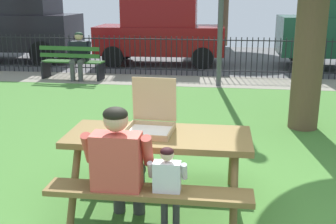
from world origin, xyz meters
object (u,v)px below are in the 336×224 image
adult_at_table (120,163)px  parked_car_far_left (4,20)px  pizza_box_open (151,118)px  parked_car_left (161,31)px  picnic_table_foreground (159,151)px  park_bench_left (72,63)px  person_on_park_bench (79,53)px  child_at_table (168,182)px

adult_at_table → parked_car_far_left: size_ratio=0.25×
pizza_box_open → parked_car_left: parked_car_left is taller
pizza_box_open → adult_at_table: size_ratio=0.43×
picnic_table_foreground → park_bench_left: park_bench_left is taller
pizza_box_open → park_bench_left: pizza_box_open is taller
park_bench_left → parked_car_left: 3.35m
adult_at_table → person_on_park_bench: bearing=112.4°
park_bench_left → person_on_park_bench: person_on_park_bench is taller
adult_at_table → parked_car_left: (-1.14, 9.54, 0.35)m
picnic_table_foreground → pizza_box_open: pizza_box_open is taller
parked_car_far_left → child_at_table: bearing=-55.0°
parked_car_left → person_on_park_bench: bearing=-121.9°
pizza_box_open → child_at_table: 0.79m
picnic_table_foreground → person_on_park_bench: 7.05m
pizza_box_open → adult_at_table: pizza_box_open is taller
person_on_park_bench → parked_car_left: 3.19m
pizza_box_open → parked_car_far_left: size_ratio=0.11×
parked_car_left → child_at_table: bearing=-80.7°
pizza_box_open → person_on_park_bench: 6.91m
picnic_table_foreground → adult_at_table: (-0.27, -0.50, 0.06)m
person_on_park_bench → child_at_table: bearing=-64.7°
picnic_table_foreground → park_bench_left: 7.12m
park_bench_left → person_on_park_bench: 0.31m
adult_at_table → park_bench_left: size_ratio=0.73×
person_on_park_bench → adult_at_table: bearing=-67.6°
adult_at_table → child_at_table: 0.46m
pizza_box_open → parked_car_left: (-1.31, 8.92, 0.12)m
park_bench_left → adult_at_table: bearing=-66.2°
park_bench_left → parked_car_left: size_ratio=0.41×
adult_at_table → child_at_table: adult_at_table is taller
picnic_table_foreground → pizza_box_open: 0.33m
person_on_park_bench → parked_car_left: parked_car_left is taller
child_at_table → person_on_park_bench: size_ratio=0.72×
child_at_table → pizza_box_open: bearing=112.0°
pizza_box_open → park_bench_left: (-3.18, 6.21, -0.47)m
pizza_box_open → park_bench_left: size_ratio=0.31×
pizza_box_open → parked_car_left: size_ratio=0.13×
park_bench_left → parked_car_far_left: 4.33m
adult_at_table → park_bench_left: adult_at_table is taller
child_at_table → person_on_park_bench: 7.60m
parked_car_far_left → park_bench_left: bearing=-39.8°
pizza_box_open → parked_car_far_left: 11.01m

